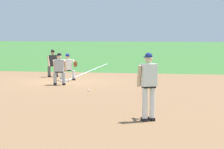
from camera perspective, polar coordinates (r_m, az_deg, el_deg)
ground_plane at (r=21.12m, az=-6.27°, el=-0.94°), size 160.00×160.00×0.00m
infield_dirt_patch at (r=16.43m, az=-2.30°, el=-2.80°), size 18.00×18.00×0.01m
foul_line_stripe at (r=26.80m, az=-2.83°, el=0.51°), size 11.78×0.10×0.00m
first_base_bag at (r=21.12m, az=-6.27°, el=-0.82°), size 0.38×0.38×0.09m
baseball at (r=17.68m, az=-3.08°, el=-2.09°), size 0.07×0.07×0.07m
pitcher at (r=11.78m, az=4.82°, el=-1.01°), size 0.84×0.58×1.86m
first_baseman at (r=21.56m, az=-5.74°, el=1.15°), size 0.83×1.01×1.34m
baserunner at (r=19.77m, az=-6.90°, el=0.90°), size 0.48×0.62×1.46m
umpire at (r=23.31m, az=-7.74°, el=1.62°), size 0.62×0.68×1.46m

